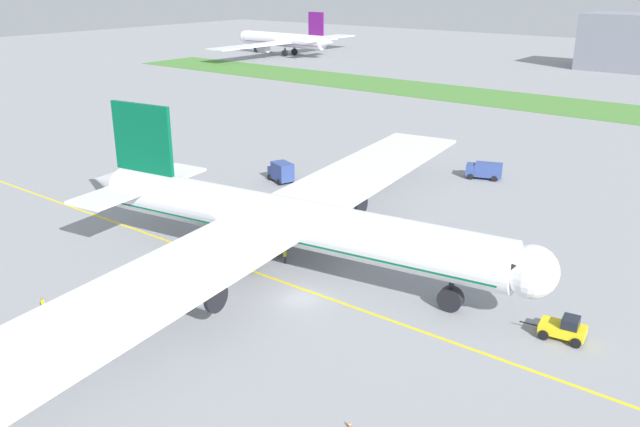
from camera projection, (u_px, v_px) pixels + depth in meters
name	position (u px, v px, depth m)	size (l,w,h in m)	color
ground_plane	(300.00, 299.00, 65.76)	(600.00, 600.00, 0.00)	gray
apron_taxi_line	(311.00, 292.00, 67.12)	(280.00, 0.36, 0.01)	yellow
grass_median_strip	(625.00, 113.00, 152.60)	(320.00, 24.00, 0.10)	#4C8438
airliner_foreground	(282.00, 221.00, 70.55)	(56.24, 91.35, 16.33)	white
pushback_tug	(564.00, 328.00, 58.36)	(5.78, 3.05, 2.15)	yellow
ground_crew_wingwalker_port	(285.00, 255.00, 73.43)	(0.43, 0.56, 1.74)	black
ground_crew_marshaller_front	(357.00, 250.00, 74.86)	(0.54, 0.30, 1.55)	black
ground_crew_wingwalker_starboard	(43.00, 304.00, 62.48)	(0.59, 0.40, 1.76)	black
traffic_cone_port_wing	(350.00, 425.00, 47.01)	(0.36, 0.36, 0.58)	#F2590C
service_truck_fuel_bowser	(484.00, 170.00, 103.69)	(5.88, 4.01, 2.51)	#33478C
service_truck_catering_van	(281.00, 172.00, 102.01)	(5.11, 3.79, 3.14)	#33478C
parked_airliner_far_left	(285.00, 40.00, 258.06)	(48.29, 75.88, 16.76)	white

